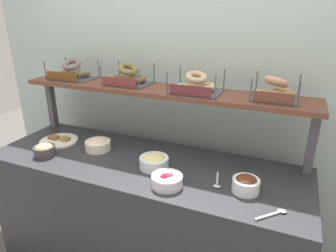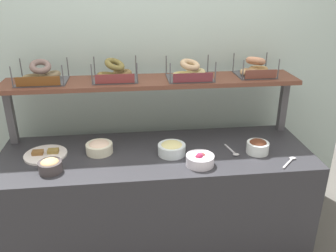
{
  "view_description": "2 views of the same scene",
  "coord_description": "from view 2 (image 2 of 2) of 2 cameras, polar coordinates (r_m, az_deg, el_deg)",
  "views": [
    {
      "loc": [
        0.83,
        -1.53,
        1.77
      ],
      "look_at": [
        0.16,
        0.05,
        1.11
      ],
      "focal_mm": 31.92,
      "sensor_mm": 36.0,
      "label": 1
    },
    {
      "loc": [
        -0.17,
        -2.11,
        1.95
      ],
      "look_at": [
        0.09,
        0.1,
        1.0
      ],
      "focal_mm": 37.83,
      "sensor_mm": 36.0,
      "label": 2
    }
  ],
  "objects": [
    {
      "name": "deli_counter",
      "position": [
        2.61,
        -1.81,
        -12.57
      ],
      "size": [
        2.08,
        0.7,
        0.85
      ],
      "primitive_type": "cube",
      "color": "#2D2D33",
      "rests_on": "ground_plane"
    },
    {
      "name": "bagel_basket_poppy",
      "position": [
        2.54,
        -19.76,
        7.67
      ],
      "size": [
        0.33,
        0.25,
        0.16
      ],
      "color": "#4C4C51",
      "rests_on": "upper_shelf"
    },
    {
      "name": "bagel_basket_sesame",
      "position": [
        2.64,
        13.81,
        8.92
      ],
      "size": [
        0.26,
        0.25,
        0.15
      ],
      "color": "#4C4C51",
      "rests_on": "upper_shelf"
    },
    {
      "name": "serving_spoon_by_edge",
      "position": [
        2.41,
        10.45,
        -4.12
      ],
      "size": [
        0.06,
        0.17,
        0.01
      ],
      "color": "#B7B7BC",
      "rests_on": "deli_counter"
    },
    {
      "name": "bagel_basket_plain",
      "position": [
        2.48,
        3.51,
        8.61
      ],
      "size": [
        0.31,
        0.24,
        0.14
      ],
      "color": "#4C4C51",
      "rests_on": "upper_shelf"
    },
    {
      "name": "bowl_egg_salad",
      "position": [
        2.34,
        0.6,
        -3.61
      ],
      "size": [
        0.18,
        0.18,
        0.09
      ],
      "color": "white",
      "rests_on": "deli_counter"
    },
    {
      "name": "upper_shelf",
      "position": [
        2.48,
        -2.6,
        7.19
      ],
      "size": [
        2.04,
        0.32,
        0.03
      ],
      "primitive_type": "cube",
      "color": "brown",
      "rests_on": "shelf_riser_left"
    },
    {
      "name": "serving_plate_white",
      "position": [
        2.47,
        -19.12,
        -4.34
      ],
      "size": [
        0.28,
        0.28,
        0.04
      ],
      "color": "white",
      "rests_on": "deli_counter"
    },
    {
      "name": "shelf_riser_left",
      "position": [
        2.67,
        -24.03,
        1.45
      ],
      "size": [
        0.05,
        0.05,
        0.4
      ],
      "primitive_type": "cube",
      "color": "#4C4C51",
      "rests_on": "deli_counter"
    },
    {
      "name": "bowl_chocolate_spread",
      "position": [
        2.43,
        14.25,
        -3.19
      ],
      "size": [
        0.15,
        0.15,
        0.1
      ],
      "color": "white",
      "rests_on": "deli_counter"
    },
    {
      "name": "back_wall",
      "position": [
        2.77,
        -3.02,
        7.48
      ],
      "size": [
        3.28,
        0.06,
        2.4
      ],
      "primitive_type": "cube",
      "color": "#ABC2BB",
      "rests_on": "ground_plane"
    },
    {
      "name": "bowl_hummus",
      "position": [
        2.26,
        -18.46,
        -6.06
      ],
      "size": [
        0.14,
        0.14,
        0.08
      ],
      "color": "#463F40",
      "rests_on": "deli_counter"
    },
    {
      "name": "shelf_riser_right",
      "position": [
        2.79,
        18.05,
        3.24
      ],
      "size": [
        0.05,
        0.05,
        0.4
      ],
      "primitive_type": "cube",
      "color": "#4C4C51",
      "rests_on": "deli_counter"
    },
    {
      "name": "bagel_basket_cinnamon_raisin",
      "position": [
        2.48,
        -8.56,
        8.44
      ],
      "size": [
        0.31,
        0.25,
        0.15
      ],
      "color": "#4C4C51",
      "rests_on": "upper_shelf"
    },
    {
      "name": "serving_spoon_near_plate",
      "position": [
        2.4,
        19.12,
        -5.28
      ],
      "size": [
        0.14,
        0.13,
        0.01
      ],
      "color": "#B7B7BC",
      "rests_on": "deli_counter"
    },
    {
      "name": "bowl_beet_salad",
      "position": [
        2.22,
        5.19,
        -5.39
      ],
      "size": [
        0.18,
        0.18,
        0.08
      ],
      "color": "white",
      "rests_on": "deli_counter"
    },
    {
      "name": "bowl_potato_salad",
      "position": [
        2.4,
        -11.01,
        -3.36
      ],
      "size": [
        0.18,
        0.18,
        0.08
      ],
      "color": "#EFECCD",
      "rests_on": "deli_counter"
    },
    {
      "name": "ground_plane",
      "position": [
        2.88,
        -1.7,
        -19.46
      ],
      "size": [
        8.0,
        8.0,
        0.0
      ],
      "primitive_type": "plane",
      "color": "#595651"
    }
  ]
}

